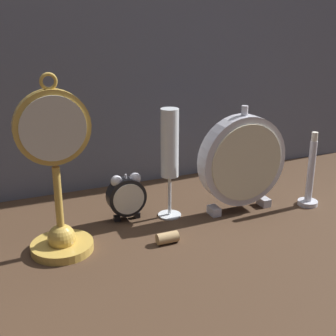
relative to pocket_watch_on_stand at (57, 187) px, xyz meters
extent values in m
plane|color=#422D1E|center=(0.23, -0.04, -0.13)|extent=(4.00, 4.00, 0.00)
cube|color=slate|center=(0.23, 0.29, 0.22)|extent=(1.40, 0.01, 0.69)
cylinder|color=gold|center=(0.00, 0.00, -0.12)|extent=(0.12, 0.12, 0.02)
sphere|color=gold|center=(0.00, 0.00, -0.10)|extent=(0.05, 0.05, 0.05)
cylinder|color=gold|center=(0.00, 0.00, -0.04)|extent=(0.01, 0.01, 0.15)
cylinder|color=gold|center=(0.00, 0.00, 0.11)|extent=(0.13, 0.02, 0.13)
cylinder|color=beige|center=(0.00, -0.01, 0.11)|extent=(0.11, 0.00, 0.11)
torus|color=gold|center=(0.00, 0.00, 0.19)|extent=(0.03, 0.01, 0.03)
cube|color=black|center=(0.13, 0.08, -0.12)|extent=(0.01, 0.01, 0.01)
cube|color=black|center=(0.18, 0.08, -0.12)|extent=(0.01, 0.01, 0.01)
cylinder|color=black|center=(0.15, 0.08, -0.07)|extent=(0.08, 0.03, 0.08)
cylinder|color=silver|center=(0.15, 0.06, -0.07)|extent=(0.07, 0.00, 0.07)
sphere|color=silver|center=(0.13, 0.08, -0.04)|extent=(0.02, 0.02, 0.02)
sphere|color=silver|center=(0.17, 0.08, -0.04)|extent=(0.02, 0.02, 0.02)
cylinder|color=silver|center=(0.15, 0.08, -0.03)|extent=(0.00, 0.00, 0.01)
cube|color=silver|center=(0.33, 0.03, -0.12)|extent=(0.02, 0.03, 0.02)
cube|color=silver|center=(0.46, 0.03, -0.12)|extent=(0.02, 0.03, 0.02)
cylinder|color=silver|center=(0.40, 0.03, -0.01)|extent=(0.20, 0.04, 0.20)
cylinder|color=beige|center=(0.40, 0.01, -0.01)|extent=(0.17, 0.00, 0.17)
cylinder|color=silver|center=(0.40, 0.03, 0.10)|extent=(0.01, 0.01, 0.02)
cylinder|color=silver|center=(0.24, 0.06, -0.12)|extent=(0.05, 0.05, 0.01)
cylinder|color=silver|center=(0.24, 0.06, -0.08)|extent=(0.01, 0.01, 0.09)
cylinder|color=white|center=(0.24, 0.06, 0.04)|extent=(0.04, 0.04, 0.14)
cylinder|color=#DBC675|center=(0.24, 0.06, 0.01)|extent=(0.03, 0.03, 0.09)
cylinder|color=silver|center=(0.56, -0.01, -0.12)|extent=(0.05, 0.05, 0.01)
cylinder|color=silver|center=(0.56, -0.01, -0.05)|extent=(0.02, 0.02, 0.14)
cylinder|color=silver|center=(0.56, -0.01, 0.03)|extent=(0.01, 0.01, 0.02)
cylinder|color=tan|center=(0.19, -0.05, -0.12)|extent=(0.04, 0.02, 0.02)
camera|label=1|loc=(-0.12, -0.79, 0.31)|focal=50.00mm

